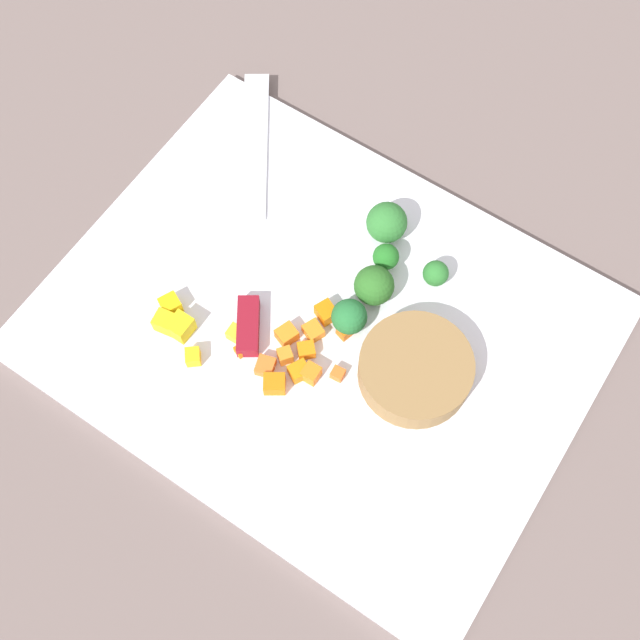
# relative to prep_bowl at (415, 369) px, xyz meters

# --- Properties ---
(ground_plane) EXTENTS (4.00, 4.00, 0.00)m
(ground_plane) POSITION_rel_prep_bowl_xyz_m (-0.10, -0.01, -0.03)
(ground_plane) COLOR #6E5F5A
(cutting_board) EXTENTS (0.50, 0.39, 0.01)m
(cutting_board) POSITION_rel_prep_bowl_xyz_m (-0.10, -0.01, -0.02)
(cutting_board) COLOR white
(cutting_board) RESTS_ON ground_plane
(prep_bowl) EXTENTS (0.10, 0.10, 0.03)m
(prep_bowl) POSITION_rel_prep_bowl_xyz_m (0.00, 0.00, 0.00)
(prep_bowl) COLOR olive
(prep_bowl) RESTS_ON cutting_board
(chef_knife) EXTENTS (0.21, 0.29, 0.02)m
(chef_knife) POSITION_rel_prep_bowl_xyz_m (-0.21, 0.03, -0.01)
(chef_knife) COLOR silver
(chef_knife) RESTS_ON cutting_board
(carrot_dice_0) EXTENTS (0.02, 0.02, 0.01)m
(carrot_dice_0) POSITION_rel_prep_bowl_xyz_m (-0.12, -0.07, -0.01)
(carrot_dice_0) COLOR orange
(carrot_dice_0) RESTS_ON cutting_board
(carrot_dice_1) EXTENTS (0.02, 0.02, 0.02)m
(carrot_dice_1) POSITION_rel_prep_bowl_xyz_m (-0.08, -0.05, -0.01)
(carrot_dice_1) COLOR orange
(carrot_dice_1) RESTS_ON cutting_board
(carrot_dice_2) EXTENTS (0.02, 0.02, 0.01)m
(carrot_dice_2) POSITION_rel_prep_bowl_xyz_m (-0.10, -0.02, -0.01)
(carrot_dice_2) COLOR orange
(carrot_dice_2) RESTS_ON cutting_board
(carrot_dice_3) EXTENTS (0.02, 0.02, 0.02)m
(carrot_dice_3) POSITION_rel_prep_bowl_xyz_m (-0.10, 0.01, -0.01)
(carrot_dice_3) COLOR orange
(carrot_dice_3) RESTS_ON cutting_board
(carrot_dice_4) EXTENTS (0.02, 0.02, 0.02)m
(carrot_dice_4) POSITION_rel_prep_bowl_xyz_m (-0.11, -0.05, -0.01)
(carrot_dice_4) COLOR orange
(carrot_dice_4) RESTS_ON cutting_board
(carrot_dice_5) EXTENTS (0.02, 0.02, 0.01)m
(carrot_dice_5) POSITION_rel_prep_bowl_xyz_m (-0.09, -0.06, -0.01)
(carrot_dice_5) COLOR orange
(carrot_dice_5) RESTS_ON cutting_board
(carrot_dice_6) EXTENTS (0.02, 0.02, 0.01)m
(carrot_dice_6) POSITION_rel_prep_bowl_xyz_m (-0.10, -0.04, -0.01)
(carrot_dice_6) COLOR orange
(carrot_dice_6) RESTS_ON cutting_board
(carrot_dice_7) EXTENTS (0.01, 0.01, 0.01)m
(carrot_dice_7) POSITION_rel_prep_bowl_xyz_m (-0.06, -0.04, -0.01)
(carrot_dice_7) COLOR orange
(carrot_dice_7) RESTS_ON cutting_board
(carrot_dice_8) EXTENTS (0.02, 0.02, 0.01)m
(carrot_dice_8) POSITION_rel_prep_bowl_xyz_m (-0.08, 0.00, -0.01)
(carrot_dice_8) COLOR orange
(carrot_dice_8) RESTS_ON cutting_board
(carrot_dice_9) EXTENTS (0.03, 0.03, 0.02)m
(carrot_dice_9) POSITION_rel_prep_bowl_xyz_m (-0.11, -0.08, -0.01)
(carrot_dice_9) COLOR orange
(carrot_dice_9) RESTS_ON cutting_board
(carrot_dice_10) EXTENTS (0.01, 0.02, 0.01)m
(carrot_dice_10) POSITION_rel_prep_bowl_xyz_m (-0.15, -0.07, -0.01)
(carrot_dice_10) COLOR orange
(carrot_dice_10) RESTS_ON cutting_board
(carrot_dice_11) EXTENTS (0.02, 0.02, 0.01)m
(carrot_dice_11) POSITION_rel_prep_bowl_xyz_m (-0.12, -0.03, -0.01)
(carrot_dice_11) COLOR orange
(carrot_dice_11) RESTS_ON cutting_board
(carrot_dice_12) EXTENTS (0.02, 0.02, 0.01)m
(carrot_dice_12) POSITION_rel_prep_bowl_xyz_m (-0.15, -0.06, -0.01)
(carrot_dice_12) COLOR orange
(carrot_dice_12) RESTS_ON cutting_board
(pepper_dice_0) EXTENTS (0.02, 0.02, 0.01)m
(pepper_dice_0) POSITION_rel_prep_bowl_xyz_m (-0.18, -0.10, -0.01)
(pepper_dice_0) COLOR yellow
(pepper_dice_0) RESTS_ON cutting_board
(pepper_dice_1) EXTENTS (0.02, 0.02, 0.02)m
(pepper_dice_1) POSITION_rel_prep_bowl_xyz_m (-0.21, -0.08, -0.00)
(pepper_dice_1) COLOR yellow
(pepper_dice_1) RESTS_ON cutting_board
(pepper_dice_2) EXTENTS (0.02, 0.02, 0.02)m
(pepper_dice_2) POSITION_rel_prep_bowl_xyz_m (-0.23, -0.07, -0.01)
(pepper_dice_2) COLOR yellow
(pepper_dice_2) RESTS_ON cutting_board
(pepper_dice_3) EXTENTS (0.02, 0.02, 0.02)m
(pepper_dice_3) POSITION_rel_prep_bowl_xyz_m (-0.22, -0.09, -0.01)
(pepper_dice_3) COLOR yellow
(pepper_dice_3) RESTS_ON cutting_board
(pepper_dice_4) EXTENTS (0.02, 0.01, 0.01)m
(pepper_dice_4) POSITION_rel_prep_bowl_xyz_m (-0.16, -0.06, -0.01)
(pepper_dice_4) COLOR yellow
(pepper_dice_4) RESTS_ON cutting_board
(broccoli_floret_0) EXTENTS (0.03, 0.03, 0.03)m
(broccoli_floret_0) POSITION_rel_prep_bowl_xyz_m (-0.08, 0.08, 0.00)
(broccoli_floret_0) COLOR #89BD54
(broccoli_floret_0) RESTS_ON cutting_board
(broccoli_floret_1) EXTENTS (0.04, 0.04, 0.04)m
(broccoli_floret_1) POSITION_rel_prep_bowl_xyz_m (-0.10, 0.11, 0.01)
(broccoli_floret_1) COLOR #95AB69
(broccoli_floret_1) RESTS_ON cutting_board
(broccoli_floret_2) EXTENTS (0.04, 0.04, 0.04)m
(broccoli_floret_2) POSITION_rel_prep_bowl_xyz_m (-0.08, 0.05, 0.01)
(broccoli_floret_2) COLOR #92B264
(broccoli_floret_2) RESTS_ON cutting_board
(broccoli_floret_3) EXTENTS (0.03, 0.03, 0.03)m
(broccoli_floret_3) POSITION_rel_prep_bowl_xyz_m (-0.03, 0.09, 0.00)
(broccoli_floret_3) COLOR #87AC6B
(broccoli_floret_3) RESTS_ON cutting_board
(broccoli_floret_4) EXTENTS (0.03, 0.03, 0.03)m
(broccoli_floret_4) POSITION_rel_prep_bowl_xyz_m (-0.08, 0.01, 0.00)
(broccoli_floret_4) COLOR #8AC156
(broccoli_floret_4) RESTS_ON cutting_board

